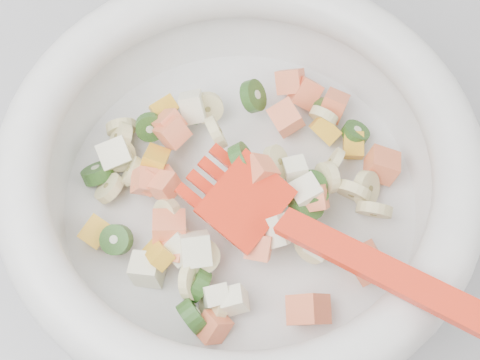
# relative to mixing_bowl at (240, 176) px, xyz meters

# --- Properties ---
(mixing_bowl) EXTENTS (0.39, 0.35, 0.13)m
(mixing_bowl) POSITION_rel_mixing_bowl_xyz_m (0.00, 0.00, 0.00)
(mixing_bowl) COLOR silver
(mixing_bowl) RESTS_ON counter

